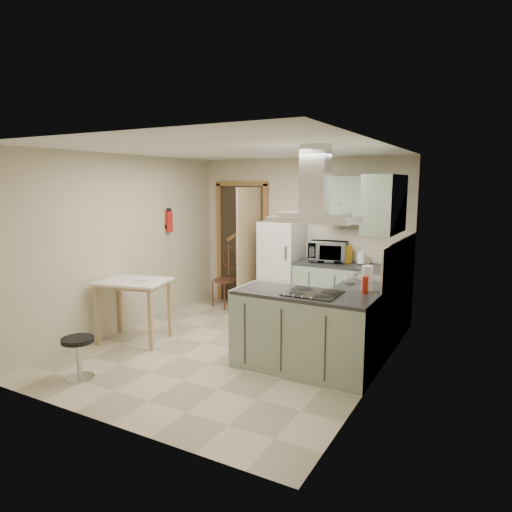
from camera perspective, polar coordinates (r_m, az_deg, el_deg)
The scene contains 28 objects.
floor at distance 5.96m, azimuth -2.71°, elevation -11.55°, with size 4.20×4.20×0.00m, color #C0B195.
ceiling at distance 5.59m, azimuth -2.91°, elevation 13.19°, with size 4.20×4.20×0.00m, color silver.
back_wall at distance 7.49m, azimuth 5.62°, elevation 2.55°, with size 3.60×3.60×0.00m, color #BBAF91.
left_wall at distance 6.75m, azimuth -15.96°, elevation 1.52°, with size 4.20×4.20×0.00m, color #BBAF91.
right_wall at distance 4.95m, azimuth 15.25°, elevation -1.11°, with size 4.20×4.20×0.00m, color #BBAF91.
doorway at distance 7.98m, azimuth -1.77°, elevation 1.55°, with size 1.10×0.12×2.10m, color brown.
fridge at distance 7.38m, azimuth 3.21°, elevation -1.45°, with size 0.60×0.60×1.50m, color white.
counter_back at distance 7.12m, azimuth 9.46°, elevation -4.42°, with size 1.08×0.60×0.90m, color #9EB2A0.
counter_right at distance 6.27m, azimuth 14.70°, elevation -6.47°, with size 0.60×1.95×0.90m, color #9EB2A0.
splashback at distance 7.18m, azimuth 12.63°, elevation 1.28°, with size 1.68×0.02×0.50m, color beige.
wall_cabinet_back at distance 6.96m, azimuth 12.38°, elevation 6.84°, with size 0.85×0.35×0.70m, color #9EB2A0.
wall_cabinet_right at distance 5.75m, azimuth 15.81°, elevation 6.27°, with size 0.35×0.90×0.70m, color #9EB2A0.
peninsula at distance 5.22m, azimuth 5.99°, elevation -9.40°, with size 1.55×0.65×0.90m, color #9EB2A0.
hob at distance 5.05m, azimuth 7.12°, elevation -4.64°, with size 0.58×0.50×0.01m, color black.
extractor_hood at distance 4.92m, azimuth 7.31°, elevation 4.60°, with size 0.90×0.55×0.10m, color silver.
sink at distance 5.99m, azimuth 14.47°, elevation -2.69°, with size 0.45×0.40×0.01m, color silver.
fire_extinguisher at distance 7.35m, azimuth -10.78°, elevation 4.26°, with size 0.10×0.10×0.32m, color #B2140F.
drop_leaf_table at distance 6.34m, azimuth -14.96°, elevation -6.63°, with size 0.89×0.66×0.83m, color tan.
bentwood_chair at distance 7.81m, azimuth -3.78°, elevation -3.04°, with size 0.41×0.41×0.92m, color #54291C.
stool at distance 5.40m, azimuth -21.28°, elevation -11.78°, with size 0.34×0.34×0.46m, color black.
microwave at distance 7.11m, azimuth 9.02°, elevation 0.55°, with size 0.57×0.38×0.31m, color black.
kettle at distance 6.96m, azimuth 13.08°, elevation -0.21°, with size 0.14×0.14×0.20m, color white.
cereal_box at distance 7.02m, azimuth 11.27°, elevation 0.18°, with size 0.07×0.18×0.27m, color orange.
soap_bottle at distance 6.49m, azimuth 16.37°, elevation -1.16°, with size 0.08×0.08×0.17m, color #B5B4C1.
paper_towel at distance 5.28m, azimuth 13.74°, elevation -2.66°, with size 0.12×0.12×0.29m, color white.
cup at distance 5.61m, azimuth 11.54°, elevation -2.93°, with size 0.12×0.12×0.10m, color silver.
red_bottle at distance 5.14m, azimuth 13.48°, elevation -3.57°, with size 0.07×0.07×0.19m, color #AD1D0E.
book at distance 6.27m, azimuth -14.74°, elevation -2.43°, with size 0.16×0.22×0.10m, color #A2364B.
Camera 1 is at (2.92, -4.75, 2.10)m, focal length 32.00 mm.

